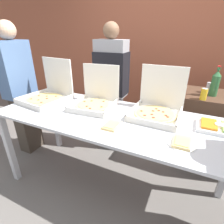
# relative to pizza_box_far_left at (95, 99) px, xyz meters

# --- Properties ---
(ground_plane) EXTENTS (16.00, 16.00, 0.00)m
(ground_plane) POSITION_rel_pizza_box_far_left_xyz_m (0.28, -0.17, -0.98)
(ground_plane) COLOR slate
(brick_wall_behind) EXTENTS (10.00, 0.06, 2.80)m
(brick_wall_behind) POSITION_rel_pizza_box_far_left_xyz_m (0.28, 1.53, 0.42)
(brick_wall_behind) COLOR #9E5138
(brick_wall_behind) RESTS_ON ground_plane
(buffet_table) EXTENTS (2.30, 0.86, 0.90)m
(buffet_table) POSITION_rel_pizza_box_far_left_xyz_m (0.28, -0.17, -0.18)
(buffet_table) COLOR silver
(buffet_table) RESTS_ON ground_plane
(pizza_box_far_left) EXTENTS (0.46, 0.47, 0.42)m
(pizza_box_far_left) POSITION_rel_pizza_box_far_left_xyz_m (0.00, 0.00, 0.00)
(pizza_box_far_left) COLOR silver
(pizza_box_far_left) RESTS_ON buffet_table
(pizza_box_near_right) EXTENTS (0.45, 0.47, 0.44)m
(pizza_box_near_right) POSITION_rel_pizza_box_far_left_xyz_m (0.65, 0.07, 0.00)
(pizza_box_near_right) COLOR silver
(pizza_box_near_right) RESTS_ON buffet_table
(pizza_box_far_right) EXTENTS (0.52, 0.53, 0.46)m
(pizza_box_far_right) POSITION_rel_pizza_box_far_left_xyz_m (-0.60, -0.07, 0.01)
(pizza_box_far_right) COLOR silver
(pizza_box_far_right) RESTS_ON buffet_table
(paper_plate_front_right) EXTENTS (0.25, 0.25, 0.03)m
(paper_plate_front_right) POSITION_rel_pizza_box_far_left_xyz_m (0.36, -0.35, -0.06)
(paper_plate_front_right) COLOR white
(paper_plate_front_right) RESTS_ON buffet_table
(paper_plate_front_left) EXTENTS (0.21, 0.21, 0.03)m
(paper_plate_front_left) POSITION_rel_pizza_box_far_left_xyz_m (0.92, -0.35, -0.06)
(paper_plate_front_left) COLOR white
(paper_plate_front_left) RESTS_ON buffet_table
(veggie_tray) EXTENTS (0.34, 0.24, 0.05)m
(veggie_tray) POSITION_rel_pizza_box_far_left_xyz_m (1.17, -0.01, -0.05)
(veggie_tray) COLOR white
(veggie_tray) RESTS_ON buffet_table
(sideboard_podium) EXTENTS (0.73, 0.59, 0.97)m
(sideboard_podium) POSITION_rel_pizza_box_far_left_xyz_m (1.19, 0.75, -0.49)
(sideboard_podium) COLOR #4C3323
(sideboard_podium) RESTS_ON ground_plane
(soda_bottle) EXTENTS (0.09, 0.09, 0.34)m
(soda_bottle) POSITION_rel_pizza_box_far_left_xyz_m (1.14, 0.70, 0.14)
(soda_bottle) COLOR #2D6638
(soda_bottle) RESTS_ON sideboard_podium
(soda_can_silver) EXTENTS (0.07, 0.07, 0.12)m
(soda_can_silver) POSITION_rel_pizza_box_far_left_xyz_m (1.10, 0.80, 0.06)
(soda_can_silver) COLOR silver
(soda_can_silver) RESTS_ON sideboard_podium
(soda_can_colored) EXTENTS (0.07, 0.07, 0.12)m
(soda_can_colored) POSITION_rel_pizza_box_far_left_xyz_m (1.04, 0.51, 0.06)
(soda_can_colored) COLOR gold
(soda_can_colored) RESTS_ON sideboard_podium
(person_server_vest) EXTENTS (0.42, 0.24, 1.75)m
(person_server_vest) POSITION_rel_pizza_box_far_left_xyz_m (-0.08, 0.56, 0.01)
(person_server_vest) COLOR slate
(person_server_vest) RESTS_ON ground_plane
(person_guest_cap) EXTENTS (0.22, 0.40, 1.77)m
(person_guest_cap) POSITION_rel_pizza_box_far_left_xyz_m (-1.16, -0.01, -0.05)
(person_guest_cap) COLOR #473D33
(person_guest_cap) RESTS_ON ground_plane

